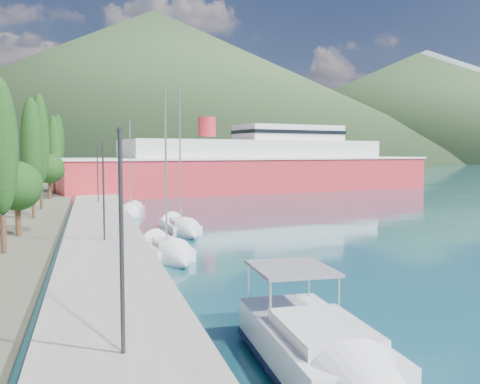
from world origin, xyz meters
name	(u,v)px	position (x,y,z in m)	size (l,w,h in m)	color
ground	(129,176)	(0.00, 120.00, 0.00)	(1400.00, 1400.00, 0.00)	#164C5C
quay	(101,220)	(-9.00, 26.00, 0.40)	(5.00, 88.00, 0.80)	gray
hills_far	(215,93)	(138.59, 618.73, 77.39)	(1480.00, 900.00, 180.00)	slate
hills_near	(237,95)	(98.04, 372.50, 49.18)	(1010.00, 520.00, 115.00)	#304728
tree_row	(39,153)	(-14.37, 32.78, 6.09)	(3.50, 65.00, 11.21)	#47301E
lamp_posts	(103,185)	(-9.00, 15.00, 4.08)	(0.15, 45.60, 6.06)	#2D2D33
motor_cruiser	(335,376)	(-3.90, -8.80, 0.56)	(3.00, 9.33, 3.41)	black
sailboat_near	(173,255)	(-5.30, 9.42, 0.29)	(2.96, 7.71, 10.82)	silver
sailboat_mid	(185,230)	(-2.93, 18.91, 0.30)	(2.57, 8.47, 12.06)	silver
sailboat_far	(130,214)	(-6.21, 31.15, 0.29)	(3.44, 7.19, 10.15)	silver
ferry	(257,168)	(15.78, 60.27, 3.67)	(62.15, 24.78, 12.08)	red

